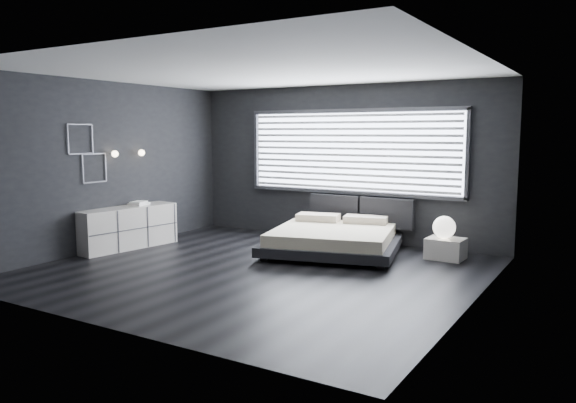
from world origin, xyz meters
The scene contains 12 objects.
room centered at (0.00, 0.00, 1.40)m, with size 6.04×6.00×2.80m.
window centered at (0.20, 2.70, 1.61)m, with size 4.14×0.09×1.52m.
headboard centered at (0.42, 2.64, 0.57)m, with size 1.96×0.16×0.52m.
sconce_near centered at (-2.88, 0.05, 1.60)m, with size 0.18×0.11×0.11m.
sconce_far centered at (-2.88, 0.65, 1.60)m, with size 0.18×0.11×0.11m.
wall_art_upper centered at (-2.98, -0.55, 1.85)m, with size 0.01×0.48×0.48m.
wall_art_lower centered at (-2.98, -0.30, 1.38)m, with size 0.01×0.48×0.48m.
bed centered at (0.41, 1.59, 0.25)m, with size 2.47×2.41×0.53m.
nightstand centered at (2.10, 2.12, 0.16)m, with size 0.55×0.46×0.32m, color silver.
orb_lamp centered at (2.06, 2.11, 0.50)m, with size 0.35×0.35×0.35m, color white.
dresser centered at (-2.78, 0.16, 0.35)m, with size 0.73×1.82×0.71m.
book_stack centered at (-2.76, 0.43, 0.74)m, with size 0.30×0.36×0.07m.
Camera 1 is at (4.41, -6.47, 1.95)m, focal length 35.00 mm.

